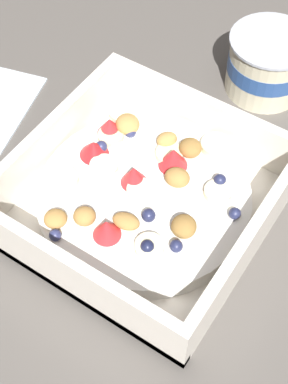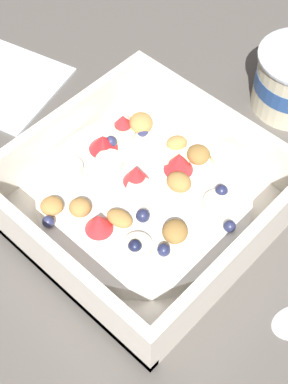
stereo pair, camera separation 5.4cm
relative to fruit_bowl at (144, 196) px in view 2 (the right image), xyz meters
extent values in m
plane|color=#56514C|center=(0.02, 0.01, -0.02)|extent=(2.40, 2.40, 0.00)
cube|color=white|center=(0.00, 0.00, -0.02)|extent=(0.23, 0.23, 0.01)
cube|color=white|center=(0.00, -0.11, 0.01)|extent=(0.23, 0.01, 0.06)
cube|color=white|center=(0.00, 0.11, 0.01)|extent=(0.23, 0.01, 0.06)
cube|color=white|center=(-0.11, 0.00, 0.01)|extent=(0.01, 0.21, 0.06)
cube|color=white|center=(0.11, 0.00, 0.01)|extent=(0.01, 0.21, 0.06)
cylinder|color=white|center=(0.00, 0.00, 0.00)|extent=(0.20, 0.20, 0.02)
cylinder|color=beige|center=(-0.06, 0.04, 0.01)|extent=(0.04, 0.04, 0.01)
cylinder|color=#F4EAB7|center=(0.04, -0.05, 0.01)|extent=(0.04, 0.04, 0.01)
cylinder|color=#F4EAB7|center=(-0.07, -0.03, 0.01)|extent=(0.03, 0.03, 0.01)
cylinder|color=#F7EFC6|center=(-0.05, 0.00, 0.01)|extent=(0.04, 0.04, 0.01)
cylinder|color=#F4EAB7|center=(0.00, 0.05, 0.01)|extent=(0.04, 0.04, 0.01)
cylinder|color=#F7EFC6|center=(-0.07, 0.07, 0.01)|extent=(0.03, 0.03, 0.01)
cylinder|color=#F4EAB7|center=(0.06, 0.03, 0.01)|extent=(0.04, 0.04, 0.01)
cylinder|color=#F7EFC6|center=(0.00, 0.00, 0.01)|extent=(0.03, 0.03, 0.01)
cylinder|color=beige|center=(0.03, 0.08, 0.01)|extent=(0.04, 0.04, 0.01)
cone|color=red|center=(0.01, 0.04, 0.02)|extent=(0.04, 0.04, 0.02)
cone|color=red|center=(-0.01, 0.00, 0.02)|extent=(0.03, 0.03, 0.02)
cone|color=red|center=(-0.06, 0.01, 0.02)|extent=(0.03, 0.03, 0.02)
cone|color=red|center=(0.00, -0.06, 0.02)|extent=(0.04, 0.04, 0.02)
cone|color=red|center=(-0.07, 0.04, 0.02)|extent=(0.03, 0.03, 0.02)
sphere|color=#23284C|center=(0.06, 0.05, 0.01)|extent=(0.01, 0.01, 0.01)
sphere|color=#23284C|center=(0.09, 0.02, 0.01)|extent=(0.01, 0.01, 0.01)
sphere|color=navy|center=(-0.05, 0.05, 0.01)|extent=(0.01, 0.01, 0.01)
sphere|color=#23284C|center=(0.06, -0.04, 0.01)|extent=(0.01, 0.01, 0.01)
sphere|color=#23284C|center=(0.02, -0.02, 0.01)|extent=(0.01, 0.01, 0.01)
sphere|color=#191E3D|center=(0.04, -0.05, 0.01)|extent=(0.01, 0.01, 0.01)
sphere|color=#23284C|center=(-0.05, 0.06, 0.01)|extent=(0.01, 0.01, 0.01)
sphere|color=navy|center=(-0.04, -0.09, 0.01)|extent=(0.01, 0.01, 0.01)
sphere|color=navy|center=(-0.06, 0.02, 0.01)|extent=(0.01, 0.01, 0.01)
ellipsoid|color=olive|center=(0.01, 0.06, 0.02)|extent=(0.03, 0.03, 0.02)
ellipsoid|color=olive|center=(0.05, -0.02, 0.02)|extent=(0.03, 0.03, 0.02)
ellipsoid|color=#AD7F42|center=(-0.05, -0.07, 0.02)|extent=(0.03, 0.03, 0.01)
ellipsoid|color=#AD7F42|center=(0.02, 0.03, 0.02)|extent=(0.03, 0.02, 0.02)
ellipsoid|color=#AD7F42|center=(-0.03, -0.06, 0.02)|extent=(0.03, 0.03, 0.02)
ellipsoid|color=tan|center=(-0.06, 0.05, 0.02)|extent=(0.03, 0.03, 0.02)
ellipsoid|color=tan|center=(-0.01, 0.06, 0.02)|extent=(0.03, 0.03, 0.01)
ellipsoid|color=#AD7F42|center=(0.01, -0.04, 0.01)|extent=(0.03, 0.02, 0.01)
cube|color=silver|center=(-0.24, 0.02, -0.02)|extent=(0.15, 0.15, 0.01)
camera|label=1|loc=(0.17, -0.26, 0.45)|focal=53.82mm
camera|label=2|loc=(0.22, -0.23, 0.45)|focal=53.82mm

